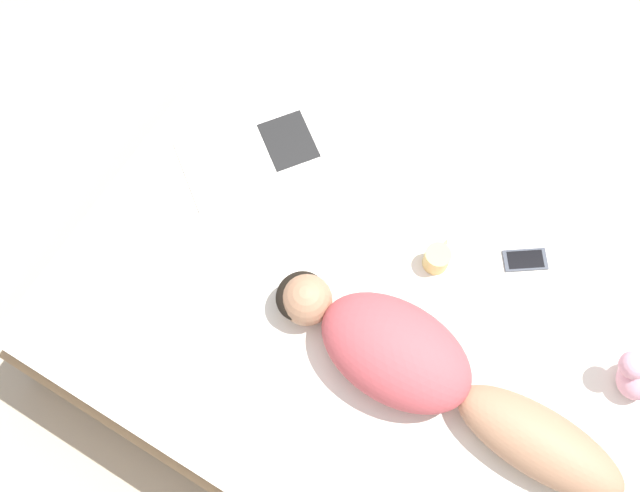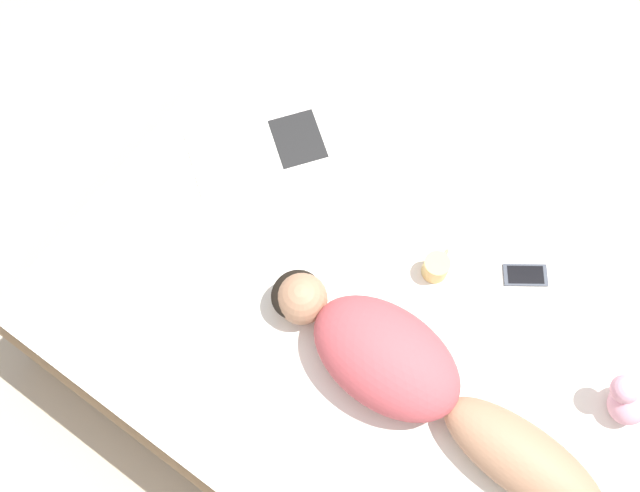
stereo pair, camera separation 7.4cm
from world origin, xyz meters
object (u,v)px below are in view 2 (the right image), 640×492
coffee_mug (436,267)px  cell_phone (525,275)px  open_magazine (265,148)px  person (416,380)px

coffee_mug → cell_phone: size_ratio=0.73×
open_magazine → coffee_mug: 0.78m
open_magazine → coffee_mug: coffee_mug is taller
person → cell_phone: size_ratio=7.34×
open_magazine → coffee_mug: bearing=-56.1°
open_magazine → cell_phone: size_ratio=3.60×
open_magazine → coffee_mug: size_ratio=4.94×
person → open_magazine: size_ratio=2.04×
coffee_mug → open_magazine: bearing=86.6°
cell_phone → coffee_mug: bearing=87.8°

